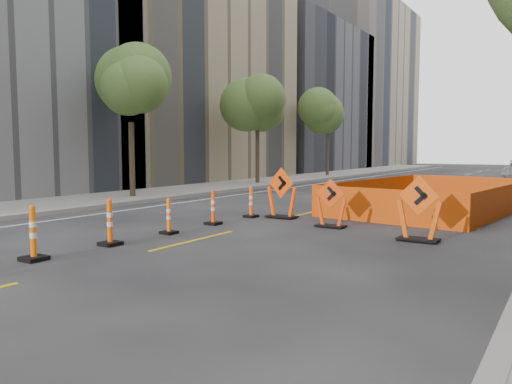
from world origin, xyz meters
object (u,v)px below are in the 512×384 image
Objects in this scene: channelizer_6 at (213,207)px; channelizer_7 at (251,202)px; channelizer_3 at (33,233)px; channelizer_4 at (110,222)px; channelizer_5 at (169,216)px; chevron_sign_center at (331,203)px; chevron_sign_right at (419,209)px; chevron_sign_left at (282,193)px.

channelizer_6 is 1.02× the size of channelizer_7.
channelizer_6 is at bearing 88.73° from channelizer_3.
channelizer_7 is at bearing 88.37° from channelizer_4.
chevron_sign_center is (3.06, 3.22, 0.22)m from channelizer_5.
channelizer_3 is 1.11× the size of channelizer_6.
chevron_sign_center is at bearing 46.40° from channelizer_5.
channelizer_5 is 0.59× the size of chevron_sign_right.
channelizer_3 is 8.43m from chevron_sign_right.
chevron_sign_right is (4.67, -1.70, -0.02)m from chevron_sign_left.
channelizer_5 is at bearing 88.13° from channelizer_3.
channelizer_7 is (0.21, 7.44, -0.06)m from channelizer_3.
chevron_sign_right is at bearing 5.50° from channelizer_6.
channelizer_4 is at bearing -91.63° from channelizer_7.
chevron_sign_left reaches higher than chevron_sign_right.
channelizer_4 is 3.72m from channelizer_6.
channelizer_3 is at bearing -91.87° from channelizer_5.
channelizer_4 is 1.16× the size of channelizer_5.
channelizer_5 is 0.93× the size of channelizer_6.
channelizer_7 is at bearing 88.62° from channelizer_5.
channelizer_3 is 1.86m from channelizer_4.
chevron_sign_left reaches higher than channelizer_4.
channelizer_6 is (0.07, 3.72, -0.04)m from channelizer_4.
chevron_sign_right reaches higher than channelizer_7.
channelizer_3 is 3.72m from channelizer_5.
channelizer_6 is (0.00, 1.86, 0.04)m from channelizer_5.
channelizer_4 is 0.69× the size of chevron_sign_right.
channelizer_6 reaches higher than channelizer_5.
channelizer_6 is at bearing -170.39° from chevron_sign_right.
chevron_sign_right reaches higher than chevron_sign_center.
channelizer_6 is 0.64× the size of chevron_sign_right.
chevron_sign_left is at bearing 79.88° from channelizer_4.
channelizer_7 is 1.03m from chevron_sign_left.
channelizer_6 is at bearing 88.88° from channelizer_4.
chevron_sign_center is (2.07, -0.89, -0.12)m from chevron_sign_left.
chevron_sign_right is at bearing 36.61° from channelizer_4.
chevron_sign_right reaches higher than channelizer_6.
chevron_sign_center is at bearing 65.34° from channelizer_3.
chevron_sign_left is at bearing 76.37° from channelizer_5.
chevron_sign_center is 2.73m from chevron_sign_right.
channelizer_5 is at bearing -93.12° from chevron_sign_left.
channelizer_4 reaches higher than channelizer_7.
channelizer_3 is 0.71× the size of chevron_sign_right.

